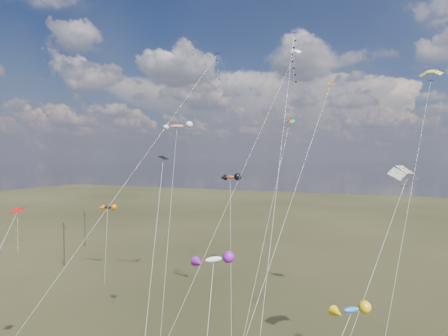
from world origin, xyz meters
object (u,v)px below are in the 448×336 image
at_px(utility_pole_far, 85,228).
at_px(diamond_black_high, 292,73).
at_px(novelty_black_orange, 108,208).
at_px(parafoil_yellow, 431,73).
at_px(utility_pole_near, 64,244).

bearing_deg(utility_pole_far, diamond_black_high, -26.32).
bearing_deg(diamond_black_high, novelty_black_orange, 160.57).
bearing_deg(parafoil_yellow, utility_pole_near, 175.40).
height_order(diamond_black_high, parafoil_yellow, diamond_black_high).
bearing_deg(utility_pole_near, parafoil_yellow, -4.60).
bearing_deg(utility_pole_near, utility_pole_far, 119.74).
distance_m(utility_pole_near, utility_pole_far, 16.12).
bearing_deg(diamond_black_high, utility_pole_near, 164.43).
height_order(parafoil_yellow, novelty_black_orange, parafoil_yellow).
bearing_deg(novelty_black_orange, parafoil_yellow, -5.27).
height_order(utility_pole_near, utility_pole_far, same).
relative_size(utility_pole_far, parafoil_yellow, 0.26).
xyz_separation_m(utility_pole_near, novelty_black_orange, (10.52, -0.26, 7.36)).
height_order(utility_pole_near, novelty_black_orange, novelty_black_orange).
distance_m(utility_pole_far, parafoil_yellow, 75.46).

